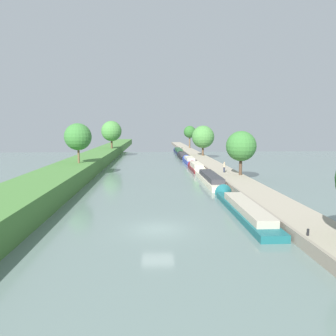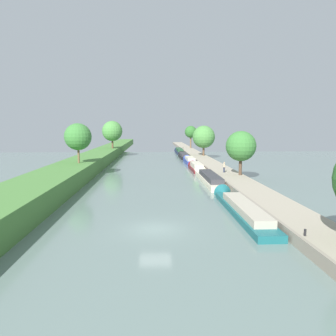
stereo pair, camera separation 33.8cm
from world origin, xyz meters
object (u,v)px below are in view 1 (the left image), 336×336
narrowboat_blue (189,160)px  narrowboat_cream (209,178)px  person_walking (224,167)px  mooring_bollard_far (182,148)px  mooring_bollard_near (308,232)px  narrowboat_navy (178,151)px  narrowboat_teal (242,207)px  narrowboat_maroon (196,167)px  narrowboat_black (183,156)px

narrowboat_blue → narrowboat_cream: bearing=-90.0°
person_walking → mooring_bollard_far: person_walking is taller
narrowboat_blue → mooring_bollard_near: 51.69m
narrowboat_navy → narrowboat_blue: bearing=-89.9°
narrowboat_cream → narrowboat_blue: size_ratio=1.54×
narrowboat_navy → mooring_bollard_near: narrowboat_navy is taller
narrowboat_cream → narrowboat_navy: size_ratio=1.02×
narrowboat_teal → mooring_bollard_near: size_ratio=36.02×
narrowboat_maroon → narrowboat_navy: size_ratio=0.67×
narrowboat_black → narrowboat_navy: bearing=89.6°
narrowboat_teal → mooring_bollard_far: (1.82, 77.90, 0.57)m
narrowboat_cream → narrowboat_black: 37.93m
narrowboat_cream → narrowboat_black: (-0.18, 37.93, -0.04)m
mooring_bollard_far → narrowboat_teal: bearing=-91.3°
person_walking → mooring_bollard_far: 56.99m
narrowboat_black → mooring_bollard_near: size_ratio=27.34×
narrowboat_black → narrowboat_teal: bearing=-89.8°
narrowboat_navy → mooring_bollard_far: (1.91, 7.46, 0.44)m
narrowboat_blue → narrowboat_navy: 27.95m
narrowboat_cream → mooring_bollard_far: 60.62m
narrowboat_maroon → narrowboat_black: 24.75m
narrowboat_teal → narrowboat_cream: 17.31m
mooring_bollard_near → narrowboat_cream: bearing=94.0°
person_walking → mooring_bollard_near: (-1.24, -30.09, -0.65)m
narrowboat_maroon → person_walking: size_ratio=6.40×
narrowboat_black → mooring_bollard_far: 22.76m
narrowboat_navy → person_walking: bearing=-86.4°
narrowboat_navy → mooring_bollard_near: 79.63m
narrowboat_maroon → mooring_bollard_near: (1.97, -39.65, 0.50)m
narrowboat_maroon → person_walking: 10.15m
narrowboat_cream → narrowboat_blue: (-0.00, 25.18, 0.02)m
person_walking → mooring_bollard_near: bearing=-92.4°
narrowboat_blue → person_walking: bearing=-81.9°
narrowboat_maroon → narrowboat_black: (-0.04, 24.75, -0.03)m
person_walking → narrowboat_navy: bearing=93.6°
narrowboat_maroon → narrowboat_blue: size_ratio=1.02×
narrowboat_teal → mooring_bollard_near: mooring_bollard_near is taller
narrowboat_black → narrowboat_navy: (0.11, 15.21, 0.09)m
narrowboat_cream → person_walking: person_walking is taller
narrowboat_black → narrowboat_navy: size_ratio=0.78×
narrowboat_black → mooring_bollard_near: 64.43m
mooring_bollard_far → narrowboat_cream: bearing=-91.7°
narrowboat_blue → person_walking: size_ratio=6.28×
narrowboat_maroon → narrowboat_teal: bearing=-89.7°
narrowboat_blue → mooring_bollard_far: 35.46m
narrowboat_cream → narrowboat_maroon: narrowboat_maroon is taller
narrowboat_teal → narrowboat_maroon: bearing=90.3°
narrowboat_cream → mooring_bollard_far: bearing=88.3°
narrowboat_blue → narrowboat_teal: bearing=-90.0°
narrowboat_blue → mooring_bollard_far: bearing=87.0°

